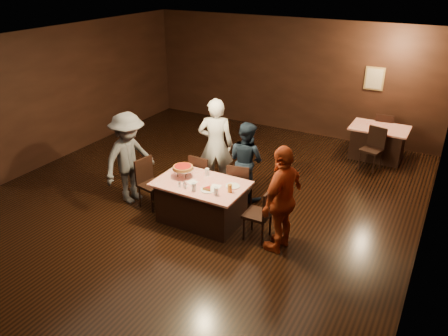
{
  "coord_description": "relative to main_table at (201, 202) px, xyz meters",
  "views": [
    {
      "loc": [
        4.06,
        -5.96,
        4.27
      ],
      "look_at": [
        0.74,
        0.07,
        1.0
      ],
      "focal_mm": 35.0,
      "sensor_mm": 36.0,
      "label": 1
    }
  ],
  "objects": [
    {
      "name": "room",
      "position": [
        -0.44,
        0.23,
        1.75
      ],
      "size": [
        10.0,
        10.04,
        3.02
      ],
      "color": "black",
      "rests_on": "ground"
    },
    {
      "name": "main_table",
      "position": [
        0.0,
        0.0,
        0.0
      ],
      "size": [
        1.6,
        1.0,
        0.77
      ],
      "primitive_type": "cube",
      "color": "#B7190C",
      "rests_on": "ground"
    },
    {
      "name": "back_table",
      "position": [
        2.18,
        4.43,
        0.0
      ],
      "size": [
        1.3,
        0.9,
        0.77
      ],
      "primitive_type": "cube",
      "color": "red",
      "rests_on": "ground"
    },
    {
      "name": "chair_far_left",
      "position": [
        -0.4,
        0.75,
        0.09
      ],
      "size": [
        0.43,
        0.43,
        0.95
      ],
      "primitive_type": "cube",
      "rotation": [
        0.0,
        0.0,
        3.13
      ],
      "color": "black",
      "rests_on": "ground"
    },
    {
      "name": "chair_far_right",
      "position": [
        0.4,
        0.75,
        0.09
      ],
      "size": [
        0.49,
        0.49,
        0.95
      ],
      "primitive_type": "cube",
      "rotation": [
        0.0,
        0.0,
        3.33
      ],
      "color": "black",
      "rests_on": "ground"
    },
    {
      "name": "chair_end_left",
      "position": [
        -1.1,
        0.0,
        0.09
      ],
      "size": [
        0.49,
        0.49,
        0.95
      ],
      "primitive_type": "cube",
      "rotation": [
        0.0,
        0.0,
        1.39
      ],
      "color": "black",
      "rests_on": "ground"
    },
    {
      "name": "chair_end_right",
      "position": [
        1.1,
        0.0,
        0.09
      ],
      "size": [
        0.42,
        0.42,
        0.95
      ],
      "primitive_type": "cube",
      "rotation": [
        0.0,
        0.0,
        -1.56
      ],
      "color": "black",
      "rests_on": "ground"
    },
    {
      "name": "chair_back_near",
      "position": [
        2.18,
        3.73,
        0.09
      ],
      "size": [
        0.51,
        0.51,
        0.95
      ],
      "primitive_type": "cube",
      "rotation": [
        0.0,
        0.0,
        -0.25
      ],
      "color": "black",
      "rests_on": "ground"
    },
    {
      "name": "chair_back_far",
      "position": [
        2.18,
        5.03,
        0.09
      ],
      "size": [
        0.45,
        0.45,
        0.95
      ],
      "primitive_type": "cube",
      "rotation": [
        0.0,
        0.0,
        3.23
      ],
      "color": "black",
      "rests_on": "ground"
    },
    {
      "name": "diner_white_jacket",
      "position": [
        -0.41,
        1.24,
        0.57
      ],
      "size": [
        0.83,
        0.71,
        1.92
      ],
      "primitive_type": "imported",
      "rotation": [
        0.0,
        0.0,
        3.57
      ],
      "color": "silver",
      "rests_on": "ground"
    },
    {
      "name": "diner_navy_hoodie",
      "position": [
        0.28,
        1.22,
        0.39
      ],
      "size": [
        0.89,
        0.78,
        1.56
      ],
      "primitive_type": "imported",
      "rotation": [
        0.0,
        0.0,
        2.85
      ],
      "color": "black",
      "rests_on": "ground"
    },
    {
      "name": "diner_grey_knit",
      "position": [
        -1.59,
        0.0,
        0.51
      ],
      "size": [
        0.81,
        1.24,
        1.8
      ],
      "primitive_type": "imported",
      "rotation": [
        0.0,
        0.0,
        1.44
      ],
      "color": "#4C4C51",
      "rests_on": "ground"
    },
    {
      "name": "diner_red_shirt",
      "position": [
        1.55,
        -0.08,
        0.52
      ],
      "size": [
        0.59,
        1.11,
        1.81
      ],
      "primitive_type": "imported",
      "rotation": [
        0.0,
        0.0,
        -1.72
      ],
      "color": "#9B3718",
      "rests_on": "ground"
    },
    {
      "name": "pizza_stand",
      "position": [
        -0.4,
        0.05,
        0.57
      ],
      "size": [
        0.38,
        0.38,
        0.22
      ],
      "color": "black",
      "rests_on": "main_table"
    },
    {
      "name": "plate_with_slice",
      "position": [
        0.25,
        -0.18,
        0.41
      ],
      "size": [
        0.25,
        0.25,
        0.06
      ],
      "color": "white",
      "rests_on": "main_table"
    },
    {
      "name": "plate_empty",
      "position": [
        0.55,
        0.15,
        0.39
      ],
      "size": [
        0.25,
        0.25,
        0.01
      ],
      "primitive_type": "cylinder",
      "color": "white",
      "rests_on": "main_table"
    },
    {
      "name": "glass_front_left",
      "position": [
        0.05,
        -0.3,
        0.46
      ],
      "size": [
        0.08,
        0.08,
        0.14
      ],
      "primitive_type": "cylinder",
      "color": "silver",
      "rests_on": "main_table"
    },
    {
      "name": "glass_front_right",
      "position": [
        0.45,
        -0.25,
        0.46
      ],
      "size": [
        0.08,
        0.08,
        0.14
      ],
      "primitive_type": "cylinder",
      "color": "silver",
      "rests_on": "main_table"
    },
    {
      "name": "glass_amber",
      "position": [
        0.6,
        -0.05,
        0.46
      ],
      "size": [
        0.08,
        0.08,
        0.14
      ],
      "primitive_type": "cylinder",
      "color": "#BF7F26",
      "rests_on": "main_table"
    },
    {
      "name": "glass_back",
      "position": [
        -0.05,
        0.3,
        0.46
      ],
      "size": [
        0.08,
        0.08,
        0.14
      ],
      "primitive_type": "cylinder",
      "color": "silver",
      "rests_on": "main_table"
    },
    {
      "name": "condiments",
      "position": [
        -0.18,
        -0.28,
        0.43
      ],
      "size": [
        0.17,
        0.1,
        0.09
      ],
      "color": "silver",
      "rests_on": "main_table"
    },
    {
      "name": "napkin_center",
      "position": [
        0.3,
        0.0,
        0.39
      ],
      "size": [
        0.19,
        0.19,
        0.01
      ],
      "primitive_type": "cube",
      "rotation": [
        0.0,
        0.0,
        0.21
      ],
      "color": "white",
      "rests_on": "main_table"
    },
    {
      "name": "napkin_left",
      "position": [
        -0.15,
        -0.05,
        0.39
      ],
      "size": [
        0.21,
        0.21,
        0.01
      ],
      "primitive_type": "cube",
      "rotation": [
        0.0,
        0.0,
        -0.35
      ],
      "color": "white",
      "rests_on": "main_table"
    }
  ]
}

